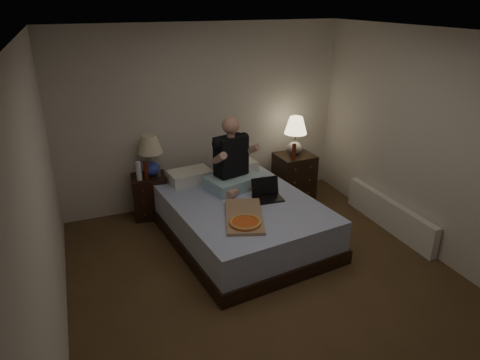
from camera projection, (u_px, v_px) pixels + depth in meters
name	position (u px, v px, depth m)	size (l,w,h in m)	color
floor	(272.00, 286.00, 4.47)	(4.00, 4.50, 0.00)	brown
ceiling	(281.00, 35.00, 3.48)	(4.00, 4.50, 0.00)	white
wall_back	(204.00, 118.00, 5.90)	(4.00, 2.50, 0.00)	silver
wall_left	(43.00, 213.00, 3.30)	(4.50, 2.50, 0.00)	silver
wall_right	(441.00, 150.00, 4.66)	(4.50, 2.50, 0.00)	silver
bed	(241.00, 220.00, 5.25)	(1.58, 2.11, 0.53)	#627AC4
nightstand_left	(150.00, 196.00, 5.81)	(0.45, 0.40, 0.58)	black
nightstand_right	(294.00, 176.00, 6.33)	(0.52, 0.47, 0.67)	black
lamp_left	(151.00, 156.00, 5.60)	(0.32, 0.32, 0.56)	#2A369B
lamp_right	(295.00, 136.00, 6.10)	(0.32, 0.32, 0.56)	gray
water_bottle	(139.00, 171.00, 5.53)	(0.07, 0.07, 0.25)	white
soda_can	(158.00, 172.00, 5.69)	(0.07, 0.07, 0.10)	#B8B9B4
beer_bottle_left	(146.00, 170.00, 5.59)	(0.06, 0.06, 0.23)	#561C0C
beer_bottle_right	(294.00, 151.00, 6.00)	(0.06, 0.06, 0.23)	#5F1F0D
person	(233.00, 154.00, 5.30)	(0.66, 0.52, 0.93)	black
laptop	(268.00, 191.00, 5.12)	(0.34, 0.28, 0.24)	black
pizza_box	(245.00, 223.00, 4.54)	(0.40, 0.76, 0.08)	tan
radiator	(389.00, 214.00, 5.51)	(0.10, 1.60, 0.40)	white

